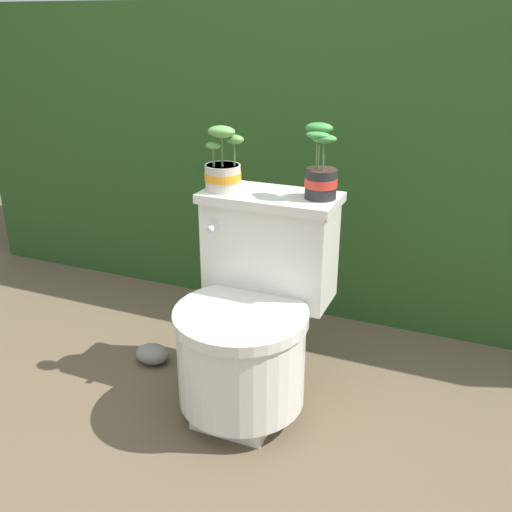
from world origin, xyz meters
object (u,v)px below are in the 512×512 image
garden_stone (152,354)px  potted_plant_left (223,169)px  toilet (252,317)px  potted_plant_midleft (321,172)px

garden_stone → potted_plant_left: bearing=14.1°
toilet → garden_stone: size_ratio=5.30×
toilet → potted_plant_midleft: 0.53m
toilet → garden_stone: bearing=172.2°
potted_plant_left → garden_stone: 0.80m
potted_plant_left → potted_plant_midleft: 0.33m
potted_plant_midleft → garden_stone: 0.98m
potted_plant_midleft → garden_stone: (-0.61, -0.11, -0.76)m
potted_plant_left → garden_stone: bearing=-165.9°
potted_plant_left → potted_plant_midleft: bearing=6.4°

